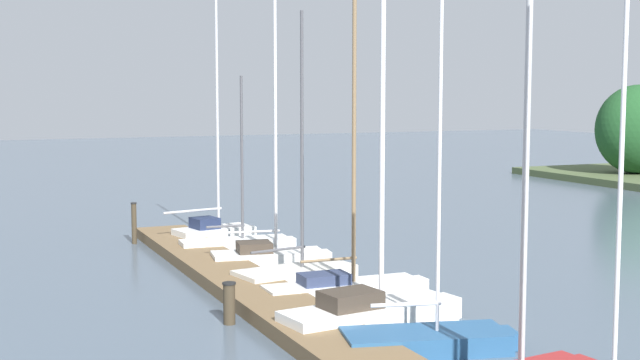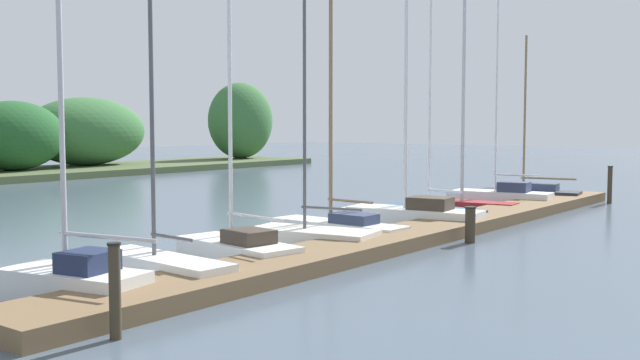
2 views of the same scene
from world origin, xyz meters
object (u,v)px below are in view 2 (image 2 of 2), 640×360
object	(u,v)px
sailboat_4	(336,222)
sailboat_7	(464,198)
sailboat_2	(235,244)
mooring_piling_1	(470,224)
sailboat_0	(71,274)
sailboat_3	(308,235)
sailboat_1	(157,264)
sailboat_5	(411,213)
mooring_piling_0	(115,291)
sailboat_9	(528,193)
mooring_piling_2	(610,185)
sailboat_6	(431,211)
sailboat_8	(499,196)

from	to	relation	value
sailboat_4	sailboat_7	size ratio (longest dim) A/B	1.02
sailboat_2	mooring_piling_1	world-z (taller)	sailboat_2
sailboat_0	sailboat_7	distance (m)	16.43
sailboat_3	mooring_piling_1	xyz separation A→B (m)	(3.14, -2.96, 0.17)
sailboat_1	sailboat_5	size ratio (longest dim) A/B	0.80
sailboat_3	mooring_piling_0	world-z (taller)	sailboat_3
sailboat_9	mooring_piling_2	world-z (taller)	sailboat_9
mooring_piling_0	sailboat_5	bearing A→B (deg)	11.75
sailboat_0	sailboat_5	bearing A→B (deg)	-100.93
sailboat_2	mooring_piling_2	distance (m)	18.07
sailboat_3	sailboat_7	distance (m)	9.36
sailboat_9	sailboat_6	bearing A→B (deg)	77.76
sailboat_7	sailboat_8	xyz separation A→B (m)	(2.46, -0.23, -0.07)
sailboat_3	sailboat_8	world-z (taller)	sailboat_8
sailboat_9	mooring_piling_2	xyz separation A→B (m)	(1.19, -2.85, 0.41)
sailboat_3	mooring_piling_0	distance (m)	8.58
mooring_piling_0	mooring_piling_1	distance (m)	11.22
sailboat_1	sailboat_9	world-z (taller)	sailboat_9
sailboat_3	mooring_piling_2	world-z (taller)	sailboat_3
sailboat_4	sailboat_7	distance (m)	7.44
sailboat_0	sailboat_5	world-z (taller)	sailboat_0
sailboat_0	sailboat_9	xyz separation A→B (m)	(21.17, 0.16, -0.14)
sailboat_0	sailboat_1	distance (m)	2.13
sailboat_4	sailboat_5	bearing A→B (deg)	-101.98
sailboat_7	sailboat_0	bearing A→B (deg)	85.60
sailboat_0	sailboat_1	bearing A→B (deg)	-96.30
sailboat_3	sailboat_6	world-z (taller)	sailboat_6
sailboat_6	sailboat_8	bearing A→B (deg)	-77.44
sailboat_0	mooring_piling_2	world-z (taller)	sailboat_0
sailboat_0	sailboat_4	xyz separation A→B (m)	(8.98, 0.79, -0.08)
sailboat_6	mooring_piling_0	bearing A→B (deg)	115.31
sailboat_0	mooring_piling_2	xyz separation A→B (m)	(22.35, -2.68, 0.27)
sailboat_5	mooring_piling_2	bearing A→B (deg)	-113.00
sailboat_1	sailboat_7	bearing A→B (deg)	-84.56
sailboat_0	sailboat_7	bearing A→B (deg)	-99.32
sailboat_8	mooring_piling_2	size ratio (longest dim) A/B	5.76
sailboat_1	sailboat_0	bearing A→B (deg)	98.91
sailboat_9	mooring_piling_1	xyz separation A→B (m)	(-10.96, -2.86, 0.15)
mooring_piling_0	sailboat_8	bearing A→B (deg)	8.42
sailboat_0	mooring_piling_0	size ratio (longest dim) A/B	6.00
sailboat_9	sailboat_3	bearing A→B (deg)	79.63
sailboat_1	sailboat_9	xyz separation A→B (m)	(19.06, -0.02, 0.02)
sailboat_8	sailboat_6	bearing A→B (deg)	80.91
sailboat_6	mooring_piling_1	bearing A→B (deg)	145.19
sailboat_0	sailboat_7	world-z (taller)	sailboat_0
sailboat_1	sailboat_5	world-z (taller)	sailboat_5
sailboat_5	mooring_piling_1	bearing A→B (deg)	141.03
sailboat_6	sailboat_4	bearing A→B (deg)	99.78
sailboat_1	mooring_piling_0	bearing A→B (deg)	135.41
sailboat_3	mooring_piling_1	world-z (taller)	sailboat_3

